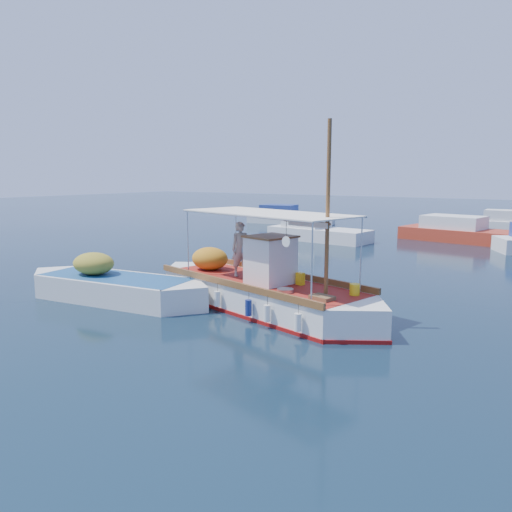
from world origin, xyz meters
The scene contains 7 objects.
ground centered at (0.00, 0.00, 0.00)m, with size 160.00×160.00×0.00m, color black.
fishing_caique centered at (-0.62, 0.38, 0.52)m, with size 9.30×4.21×5.84m.
dinghy centered at (-5.23, -1.52, 0.37)m, with size 7.28×2.73×1.79m.
bg_boat_nw centered at (-6.50, 16.20, 0.49)m, with size 6.82×3.12×1.80m.
bg_boat_n centered at (1.95, 20.65, 0.49)m, with size 9.25×4.23×1.80m.
bg_boat_far_w centered at (-13.54, 24.81, 0.49)m, with size 7.51×3.21×1.80m.
bg_boat_far_n centered at (3.16, 28.26, 0.49)m, with size 4.96×2.10×1.80m.
Camera 1 is at (7.84, -12.59, 4.20)m, focal length 35.00 mm.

